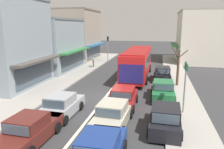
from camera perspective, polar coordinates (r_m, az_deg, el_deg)
name	(u,v)px	position (r m, az deg, el deg)	size (l,w,h in m)	color
ground_plane	(105,98)	(18.28, -1.88, -6.09)	(140.00, 140.00, 0.00)	#353538
lane_centre_line	(115,85)	(22.00, 0.71, -2.82)	(0.20, 28.00, 0.01)	silver
sidewalk_left	(61,77)	(25.99, -13.20, -0.59)	(5.20, 44.00, 0.14)	#A39E96
kerb_right	(177,83)	(23.56, 16.68, -2.18)	(2.80, 44.00, 0.12)	#A39E96
shopfront_corner_near	(4,43)	(23.30, -26.29, 7.34)	(7.13, 7.55, 8.50)	#84939E
shopfront_mid_block	(49,45)	(30.42, -16.15, 7.46)	(7.87, 9.14, 6.78)	#84939E
shopfront_far_end	(75,35)	(38.83, -9.59, 10.07)	(7.80, 9.13, 8.52)	gray
building_right_far	(206,37)	(39.21, 23.32, 9.07)	(9.71, 10.46, 8.26)	silver
city_bus	(137,61)	(25.20, 6.67, 3.45)	(2.80, 10.87, 3.23)	red
sedan_behind_bus_near	(113,115)	(13.24, 0.22, -10.51)	(2.05, 4.28, 1.47)	#B7B29E
hatchback_adjacent_lane_trail	(124,98)	(16.05, 3.08, -6.12)	(1.83, 3.70, 1.54)	maroon
sedan_queue_gap_filler	(61,106)	(14.92, -13.12, -8.12)	(1.97, 4.24, 1.47)	#9EA3A8
sedan_queue_far_back	(29,131)	(12.18, -20.76, -13.53)	(2.00, 4.26, 1.47)	#561E19
parked_hatchback_kerb_front	(165,119)	(12.94, 13.76, -11.23)	(1.91, 3.75, 1.54)	black
parked_sedan_kerb_second	(163,90)	(18.51, 13.15, -4.03)	(1.98, 4.24, 1.47)	#1E6638
parked_hatchback_kerb_third	(162,74)	(24.45, 13.01, 0.13)	(1.90, 3.74, 1.54)	black
traffic_light_downstreet	(108,45)	(35.52, -1.09, 7.76)	(0.33, 0.24, 4.20)	gray
directional_road_sign	(186,76)	(15.04, 18.68, -0.28)	(0.10, 1.40, 3.60)	gray
street_tree_right	(178,68)	(22.14, 16.87, 1.66)	(1.57, 1.71, 3.93)	brown
pedestrian_with_handbag_near	(93,60)	(30.97, -4.89, 3.67)	(0.34, 0.65, 1.63)	#4C4742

